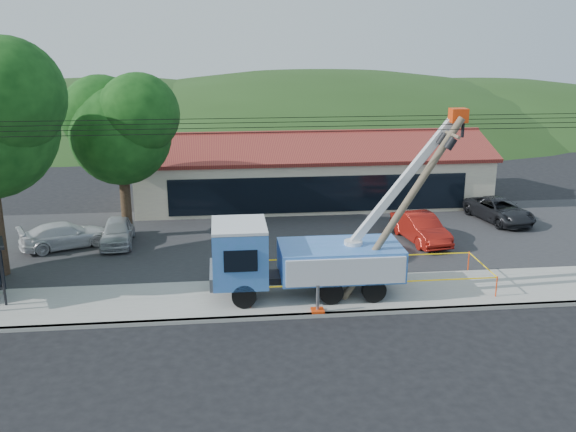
{
  "coord_description": "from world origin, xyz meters",
  "views": [
    {
      "loc": [
        -1.89,
        -20.96,
        11.01
      ],
      "look_at": [
        0.9,
        5.0,
        3.36
      ],
      "focal_mm": 40.0,
      "sensor_mm": 36.0,
      "label": 1
    }
  ],
  "objects_px": {
    "car_dark": "(498,223)",
    "car_silver": "(118,246)",
    "leaning_pole": "(407,201)",
    "utility_truck": "(300,257)",
    "car_white": "(67,249)",
    "car_red": "(420,243)"
  },
  "relations": [
    {
      "from": "car_silver",
      "to": "car_red",
      "type": "height_order",
      "value": "car_red"
    },
    {
      "from": "utility_truck",
      "to": "car_silver",
      "type": "bearing_deg",
      "value": 138.57
    },
    {
      "from": "utility_truck",
      "to": "leaning_pole",
      "type": "xyz_separation_m",
      "value": [
        4.27,
        -0.7,
        2.47
      ]
    },
    {
      "from": "utility_truck",
      "to": "leaning_pole",
      "type": "height_order",
      "value": "utility_truck"
    },
    {
      "from": "car_silver",
      "to": "car_red",
      "type": "relative_size",
      "value": 0.88
    },
    {
      "from": "leaning_pole",
      "to": "car_red",
      "type": "xyz_separation_m",
      "value": [
        2.99,
        7.12,
        -4.3
      ]
    },
    {
      "from": "utility_truck",
      "to": "car_silver",
      "type": "xyz_separation_m",
      "value": [
        -8.7,
        7.68,
        -1.82
      ]
    },
    {
      "from": "car_white",
      "to": "car_red",
      "type": "bearing_deg",
      "value": -117.13
    },
    {
      "from": "leaning_pole",
      "to": "car_silver",
      "type": "xyz_separation_m",
      "value": [
        -12.97,
        8.38,
        -4.3
      ]
    },
    {
      "from": "car_red",
      "to": "leaning_pole",
      "type": "bearing_deg",
      "value": -122.36
    },
    {
      "from": "utility_truck",
      "to": "car_white",
      "type": "relative_size",
      "value": 2.31
    },
    {
      "from": "utility_truck",
      "to": "car_white",
      "type": "xyz_separation_m",
      "value": [
        -11.31,
        7.44,
        -1.82
      ]
    },
    {
      "from": "utility_truck",
      "to": "leaning_pole",
      "type": "relative_size",
      "value": 1.37
    },
    {
      "from": "leaning_pole",
      "to": "car_silver",
      "type": "bearing_deg",
      "value": 147.13
    },
    {
      "from": "car_red",
      "to": "car_white",
      "type": "relative_size",
      "value": 0.99
    },
    {
      "from": "car_dark",
      "to": "utility_truck",
      "type": "bearing_deg",
      "value": -156.09
    },
    {
      "from": "utility_truck",
      "to": "car_red",
      "type": "bearing_deg",
      "value": 41.48
    },
    {
      "from": "utility_truck",
      "to": "car_dark",
      "type": "height_order",
      "value": "utility_truck"
    },
    {
      "from": "utility_truck",
      "to": "car_dark",
      "type": "distance_m",
      "value": 16.24
    },
    {
      "from": "utility_truck",
      "to": "car_silver",
      "type": "height_order",
      "value": "utility_truck"
    },
    {
      "from": "car_dark",
      "to": "car_silver",
      "type": "bearing_deg",
      "value": 172.55
    },
    {
      "from": "utility_truck",
      "to": "car_dark",
      "type": "xyz_separation_m",
      "value": [
        13.01,
        9.55,
        -1.82
      ]
    }
  ]
}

